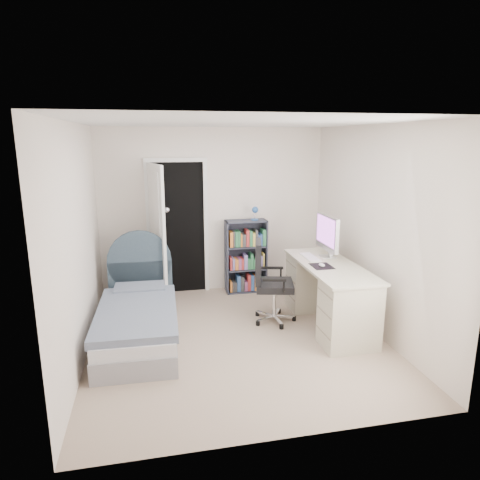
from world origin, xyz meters
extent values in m
cube|color=gray|center=(0.00, 0.00, -0.03)|extent=(3.40, 3.60, 0.05)
cube|color=white|center=(0.00, 0.00, 2.52)|extent=(3.40, 3.60, 0.05)
cube|color=white|center=(0.00, 1.82, 1.25)|extent=(3.40, 0.05, 2.50)
cube|color=white|center=(0.00, -1.82, 1.25)|extent=(3.40, 0.05, 2.50)
cube|color=white|center=(-1.72, 0.00, 1.25)|extent=(0.05, 3.60, 2.50)
cube|color=white|center=(1.72, 0.00, 1.25)|extent=(0.05, 3.60, 2.50)
cube|color=black|center=(-0.55, 1.80, 1.00)|extent=(0.80, 0.01, 2.00)
cube|color=white|center=(-0.98, 1.77, 1.00)|extent=(0.06, 0.06, 2.00)
cube|color=white|center=(-0.12, 1.77, 1.00)|extent=(0.06, 0.06, 2.00)
cube|color=white|center=(-0.55, 1.77, 2.03)|extent=(0.92, 0.06, 0.06)
cube|color=white|center=(-0.86, 1.38, 1.00)|extent=(0.21, 0.79, 2.00)
cube|color=gray|center=(-1.14, 0.16, 0.12)|extent=(0.90, 1.82, 0.23)
cube|color=silver|center=(-1.14, 0.16, 0.30)|extent=(0.89, 1.78, 0.14)
cube|color=slate|center=(-1.15, 0.07, 0.40)|extent=(0.93, 1.55, 0.09)
cube|color=slate|center=(-1.13, 0.80, 0.42)|extent=(0.65, 0.38, 0.11)
cube|color=#354552|center=(-1.12, 1.09, 0.36)|extent=(0.85, 0.08, 0.72)
cylinder|color=#354552|center=(-1.12, 1.09, 0.72)|extent=(0.85, 0.08, 0.85)
cylinder|color=#D6AF83|center=(-1.19, 1.35, 0.24)|extent=(0.04, 0.04, 0.49)
cylinder|color=#D6AF83|center=(-1.19, 1.68, 0.24)|extent=(0.04, 0.04, 0.49)
cylinder|color=#D6AF83|center=(-0.86, 1.35, 0.24)|extent=(0.04, 0.04, 0.49)
cylinder|color=#D6AF83|center=(-0.86, 1.68, 0.24)|extent=(0.04, 0.04, 0.49)
cube|color=#D6AF83|center=(-1.03, 1.52, 0.47)|extent=(0.39, 0.39, 0.03)
cube|color=#D6AF83|center=(-1.03, 1.52, 0.17)|extent=(0.35, 0.35, 0.02)
cube|color=#B24C33|center=(-1.08, 1.52, 0.50)|extent=(0.16, 0.22, 0.03)
cube|color=#3F598C|center=(-1.08, 1.52, 0.53)|extent=(0.15, 0.21, 0.03)
cube|color=#D8CC7F|center=(-1.08, 1.52, 0.56)|extent=(0.14, 0.20, 0.03)
cylinder|color=silver|center=(-0.77, 1.45, 0.01)|extent=(0.20, 0.20, 0.02)
cylinder|color=silver|center=(-0.77, 1.45, 0.70)|extent=(0.02, 0.02, 1.38)
sphere|color=silver|center=(-0.71, 1.41, 1.36)|extent=(0.08, 0.08, 0.08)
cube|color=#333746|center=(0.16, 1.60, 0.56)|extent=(0.02, 0.27, 1.13)
cube|color=#333746|center=(0.77, 1.60, 0.56)|extent=(0.02, 0.27, 1.13)
cube|color=#333746|center=(0.47, 1.60, 1.12)|extent=(0.63, 0.27, 0.02)
cube|color=#333746|center=(0.47, 1.60, 0.01)|extent=(0.63, 0.27, 0.02)
cube|color=#333746|center=(0.47, 1.73, 0.56)|extent=(0.63, 0.01, 1.13)
cube|color=#333746|center=(0.47, 1.60, 0.36)|extent=(0.59, 0.25, 0.02)
cube|color=#333746|center=(0.47, 1.60, 0.72)|extent=(0.59, 0.25, 0.02)
cylinder|color=#24549C|center=(0.60, 1.60, 1.14)|extent=(0.11, 0.11, 0.02)
cylinder|color=silver|center=(0.60, 1.60, 1.21)|extent=(0.01, 0.01, 0.14)
sphere|color=#24549C|center=(0.60, 1.57, 1.29)|extent=(0.10, 0.10, 0.10)
cube|color=orange|center=(0.22, 1.58, 0.11)|extent=(0.03, 0.19, 0.16)
cube|color=#3F3F3F|center=(0.25, 1.58, 0.10)|extent=(0.03, 0.19, 0.15)
cube|color=#3F3F3F|center=(0.29, 1.58, 0.10)|extent=(0.03, 0.19, 0.15)
cube|color=#335999|center=(0.34, 1.58, 0.15)|extent=(0.05, 0.19, 0.25)
cube|color=#3F3F3F|center=(0.40, 1.58, 0.14)|extent=(0.05, 0.19, 0.22)
cube|color=#994C7F|center=(0.45, 1.58, 0.10)|extent=(0.05, 0.19, 0.15)
cube|color=#B23333|center=(0.50, 1.58, 0.15)|extent=(0.04, 0.19, 0.25)
cube|color=#335999|center=(0.56, 1.58, 0.15)|extent=(0.05, 0.19, 0.24)
cube|color=orange|center=(0.60, 1.58, 0.14)|extent=(0.03, 0.19, 0.23)
cube|color=#994C7F|center=(0.63, 1.58, 0.15)|extent=(0.03, 0.19, 0.24)
cube|color=#337F4C|center=(0.67, 1.58, 0.14)|extent=(0.04, 0.19, 0.23)
cube|color=#994C7F|center=(0.73, 1.58, 0.12)|extent=(0.05, 0.19, 0.17)
cube|color=#B23333|center=(0.22, 1.58, 0.47)|extent=(0.03, 0.19, 0.19)
cube|color=#7F72B2|center=(0.26, 1.58, 0.47)|extent=(0.03, 0.19, 0.18)
cube|color=orange|center=(0.30, 1.58, 0.46)|extent=(0.05, 0.19, 0.16)
cube|color=#994C7F|center=(0.36, 1.58, 0.46)|extent=(0.04, 0.19, 0.17)
cube|color=#B23333|center=(0.40, 1.58, 0.46)|extent=(0.03, 0.19, 0.17)
cube|color=#7F72B2|center=(0.45, 1.58, 0.49)|extent=(0.05, 0.19, 0.22)
cube|color=#337F4C|center=(0.50, 1.58, 0.46)|extent=(0.04, 0.19, 0.16)
cube|color=#337F4C|center=(0.54, 1.58, 0.50)|extent=(0.04, 0.19, 0.23)
cube|color=#337F4C|center=(0.59, 1.58, 0.46)|extent=(0.04, 0.19, 0.15)
cube|color=#3F3F3F|center=(0.64, 1.58, 0.50)|extent=(0.04, 0.19, 0.24)
cube|color=#7F72B2|center=(0.69, 1.58, 0.48)|extent=(0.04, 0.19, 0.20)
cube|color=#D8BF4C|center=(0.73, 1.58, 0.50)|extent=(0.02, 0.19, 0.24)
cube|color=orange|center=(0.22, 1.58, 0.85)|extent=(0.05, 0.19, 0.23)
cube|color=#3F3F3F|center=(0.27, 1.58, 0.86)|extent=(0.03, 0.19, 0.24)
cube|color=#337F4C|center=(0.31, 1.58, 0.86)|extent=(0.05, 0.19, 0.23)
cube|color=#337F4C|center=(0.35, 1.58, 0.86)|extent=(0.02, 0.19, 0.24)
cube|color=orange|center=(0.38, 1.58, 0.84)|extent=(0.02, 0.19, 0.19)
cube|color=#3F3F3F|center=(0.42, 1.58, 0.83)|extent=(0.05, 0.19, 0.18)
cube|color=#B23333|center=(0.47, 1.58, 0.86)|extent=(0.05, 0.19, 0.25)
cube|color=#337F4C|center=(0.52, 1.58, 0.86)|extent=(0.04, 0.19, 0.23)
cube|color=#D8BF4C|center=(0.57, 1.58, 0.84)|extent=(0.04, 0.19, 0.20)
cube|color=#3F3F3F|center=(0.61, 1.58, 0.86)|extent=(0.03, 0.19, 0.25)
cube|color=#335999|center=(0.65, 1.58, 0.82)|extent=(0.03, 0.19, 0.17)
cube|color=#335999|center=(0.69, 1.58, 0.83)|extent=(0.03, 0.19, 0.18)
cube|color=#337F4C|center=(0.73, 1.58, 0.86)|extent=(0.05, 0.19, 0.25)
cube|color=beige|center=(1.21, 0.14, 0.80)|extent=(0.67, 1.67, 0.03)
cube|color=beige|center=(1.21, -0.45, 0.39)|extent=(0.61, 0.44, 0.78)
cube|color=beige|center=(1.21, 0.73, 0.39)|extent=(0.61, 0.44, 0.78)
cube|color=silver|center=(1.32, 0.47, 0.82)|extent=(0.18, 0.18, 0.01)
cube|color=silver|center=(1.36, 0.47, 0.94)|extent=(0.03, 0.07, 0.24)
cube|color=silver|center=(1.30, 0.47, 1.14)|extent=(0.05, 0.62, 0.44)
cube|color=#BF57D4|center=(1.27, 0.47, 1.17)|extent=(0.00, 0.56, 0.36)
cube|color=white|center=(1.08, 0.47, 0.82)|extent=(0.14, 0.44, 0.02)
cube|color=black|center=(1.08, 0.08, 0.81)|extent=(0.24, 0.29, 0.00)
ellipsoid|color=white|center=(1.08, 0.08, 0.83)|extent=(0.07, 0.11, 0.03)
cube|color=silver|center=(0.71, 0.38, 0.06)|extent=(0.28, 0.10, 0.02)
cylinder|color=black|center=(0.84, 0.35, 0.03)|extent=(0.07, 0.07, 0.06)
cube|color=silver|center=(0.65, 0.52, 0.06)|extent=(0.18, 0.25, 0.02)
cylinder|color=black|center=(0.72, 0.64, 0.03)|extent=(0.07, 0.07, 0.06)
cube|color=silver|center=(0.49, 0.51, 0.06)|extent=(0.21, 0.23, 0.02)
cylinder|color=black|center=(0.41, 0.61, 0.03)|extent=(0.07, 0.07, 0.06)
cube|color=silver|center=(0.46, 0.36, 0.06)|extent=(0.27, 0.14, 0.02)
cylinder|color=black|center=(0.34, 0.31, 0.03)|extent=(0.07, 0.07, 0.06)
cube|color=silver|center=(0.59, 0.28, 0.06)|extent=(0.06, 0.28, 0.02)
cylinder|color=black|center=(0.60, 0.15, 0.03)|extent=(0.07, 0.07, 0.06)
cylinder|color=silver|center=(0.58, 0.41, 0.26)|extent=(0.06, 0.06, 0.41)
cube|color=black|center=(0.58, 0.41, 0.49)|extent=(0.56, 0.56, 0.09)
cube|color=black|center=(0.37, 0.46, 0.80)|extent=(0.16, 0.43, 0.54)
cube|color=black|center=(0.50, 0.17, 0.65)|extent=(0.29, 0.10, 0.03)
cube|color=black|center=(0.62, 0.66, 0.65)|extent=(0.29, 0.10, 0.03)
camera|label=1|loc=(-0.93, -4.61, 2.33)|focal=32.00mm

